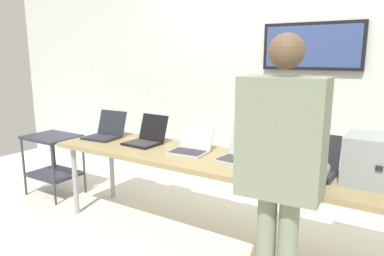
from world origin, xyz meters
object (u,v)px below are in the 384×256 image
(person, at_px, (281,158))
(laptop_station_0, at_px, (106,132))
(workbench, at_px, (211,163))
(laptop_station_1, at_px, (146,137))
(laptop_station_2, at_px, (192,146))
(equipment_box, at_px, (382,161))
(laptop_station_3, at_px, (246,154))
(laptop_station_4, at_px, (310,164))
(storage_cart, at_px, (53,156))

(person, bearing_deg, laptop_station_0, 161.60)
(workbench, bearing_deg, laptop_station_1, 173.55)
(laptop_station_1, height_order, laptop_station_2, laptop_station_1)
(equipment_box, bearing_deg, workbench, -177.81)
(laptop_station_3, bearing_deg, laptop_station_4, -2.12)
(workbench, distance_m, laptop_station_0, 1.26)
(storage_cart, bearing_deg, person, -11.90)
(equipment_box, xyz_separation_m, laptop_station_3, (-0.94, 0.02, -0.10))
(equipment_box, relative_size, laptop_station_0, 1.20)
(workbench, relative_size, person, 1.79)
(laptop_station_1, relative_size, laptop_station_3, 0.86)
(workbench, distance_m, laptop_station_1, 0.76)
(laptop_station_4, bearing_deg, storage_cart, -178.38)
(storage_cart, bearing_deg, workbench, 1.02)
(laptop_station_3, relative_size, storage_cart, 0.60)
(laptop_station_2, relative_size, laptop_station_4, 0.95)
(person, distance_m, storage_cart, 2.89)
(laptop_station_4, bearing_deg, laptop_station_2, 179.34)
(laptop_station_4, bearing_deg, person, -89.78)
(laptop_station_2, bearing_deg, person, -33.95)
(equipment_box, bearing_deg, storage_cart, -178.54)
(laptop_station_1, distance_m, laptop_station_2, 0.52)
(laptop_station_0, xyz_separation_m, laptop_station_1, (0.51, 0.03, 0.00))
(workbench, relative_size, laptop_station_0, 8.16)
(equipment_box, relative_size, laptop_station_1, 1.26)
(equipment_box, relative_size, laptop_station_3, 1.08)
(laptop_station_4, xyz_separation_m, person, (0.00, -0.66, 0.21))
(workbench, bearing_deg, storage_cart, -178.98)
(laptop_station_2, bearing_deg, workbench, -13.76)
(laptop_station_0, relative_size, laptop_station_3, 0.89)
(laptop_station_0, bearing_deg, laptop_station_3, 0.27)
(equipment_box, bearing_deg, laptop_station_2, 179.67)
(laptop_station_0, relative_size, laptop_station_4, 1.03)
(workbench, bearing_deg, laptop_station_4, 3.18)
(workbench, relative_size, laptop_station_2, 8.79)
(storage_cart, bearing_deg, laptop_station_4, 1.62)
(workbench, bearing_deg, laptop_station_0, 177.50)
(laptop_station_0, height_order, person, person)
(laptop_station_0, distance_m, person, 2.15)
(equipment_box, xyz_separation_m, person, (-0.44, -0.67, 0.11))
(laptop_station_0, bearing_deg, person, -18.40)
(workbench, height_order, laptop_station_4, laptop_station_4)
(laptop_station_4, bearing_deg, equipment_box, 0.45)
(equipment_box, xyz_separation_m, storage_cart, (-3.21, -0.08, -0.44))
(laptop_station_4, height_order, person, person)
(workbench, xyz_separation_m, storage_cart, (-2.00, -0.04, -0.24))
(laptop_station_0, bearing_deg, laptop_station_4, -0.33)
(laptop_station_0, relative_size, laptop_station_1, 1.04)
(laptop_station_2, distance_m, laptop_station_3, 0.50)
(equipment_box, distance_m, storage_cart, 3.25)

